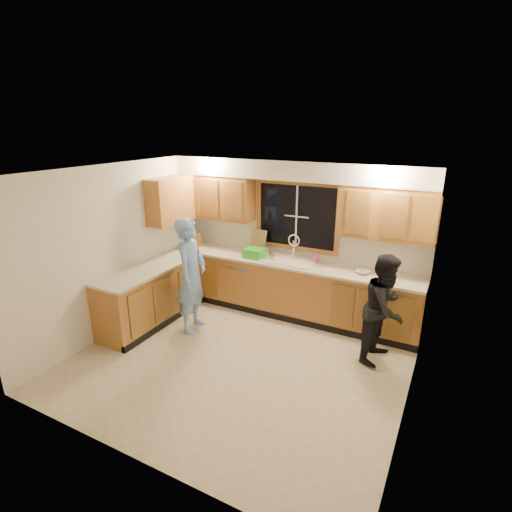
% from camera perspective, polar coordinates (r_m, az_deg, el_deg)
% --- Properties ---
extents(floor, '(4.20, 4.20, 0.00)m').
position_cam_1_polar(floor, '(5.55, -2.30, -14.67)').
color(floor, beige).
rests_on(floor, ground).
extents(ceiling, '(4.20, 4.20, 0.00)m').
position_cam_1_polar(ceiling, '(4.68, -2.70, 11.92)').
color(ceiling, white).
extents(wall_back, '(4.20, 0.00, 4.20)m').
position_cam_1_polar(wall_back, '(6.61, 5.77, 2.72)').
color(wall_back, silver).
rests_on(wall_back, ground).
extents(wall_left, '(0.00, 3.80, 3.80)m').
position_cam_1_polar(wall_left, '(6.25, -19.43, 0.81)').
color(wall_left, silver).
rests_on(wall_left, ground).
extents(wall_right, '(0.00, 3.80, 3.80)m').
position_cam_1_polar(wall_right, '(4.40, 22.14, -6.89)').
color(wall_right, silver).
rests_on(wall_right, ground).
extents(base_cabinets_back, '(4.20, 0.60, 0.88)m').
position_cam_1_polar(base_cabinets_back, '(6.61, 4.57, -4.68)').
color(base_cabinets_back, '#AA6C31').
rests_on(base_cabinets_back, ground).
extents(base_cabinets_left, '(0.60, 1.90, 0.88)m').
position_cam_1_polar(base_cabinets_left, '(6.55, -14.65, -5.48)').
color(base_cabinets_left, '#AA6C31').
rests_on(base_cabinets_left, ground).
extents(countertop_back, '(4.20, 0.63, 0.04)m').
position_cam_1_polar(countertop_back, '(6.43, 4.62, -0.95)').
color(countertop_back, beige).
rests_on(countertop_back, base_cabinets_back).
extents(countertop_left, '(0.63, 1.90, 0.04)m').
position_cam_1_polar(countertop_left, '(6.37, -14.88, -1.73)').
color(countertop_left, beige).
rests_on(countertop_left, base_cabinets_left).
extents(upper_cabinets_left, '(1.35, 0.33, 0.75)m').
position_cam_1_polar(upper_cabinets_left, '(6.98, -5.62, 8.42)').
color(upper_cabinets_left, '#AA6C31').
rests_on(upper_cabinets_left, wall_back).
extents(upper_cabinets_right, '(1.35, 0.33, 0.75)m').
position_cam_1_polar(upper_cabinets_right, '(5.95, 18.23, 5.83)').
color(upper_cabinets_right, '#AA6C31').
rests_on(upper_cabinets_right, wall_back).
extents(upper_cabinets_return, '(0.33, 0.90, 0.75)m').
position_cam_1_polar(upper_cabinets_return, '(6.79, -12.12, 7.82)').
color(upper_cabinets_return, '#AA6C31').
rests_on(upper_cabinets_return, wall_left).
extents(soffit, '(4.20, 0.35, 0.30)m').
position_cam_1_polar(soffit, '(6.24, 5.48, 12.11)').
color(soffit, silver).
rests_on(soffit, wall_back).
extents(window_frame, '(1.44, 0.03, 1.14)m').
position_cam_1_polar(window_frame, '(6.51, 5.84, 5.67)').
color(window_frame, black).
rests_on(window_frame, wall_back).
extents(sink, '(0.86, 0.52, 0.57)m').
position_cam_1_polar(sink, '(6.46, 4.68, -1.20)').
color(sink, white).
rests_on(sink, countertop_back).
extents(dishwasher, '(0.60, 0.56, 0.82)m').
position_cam_1_polar(dishwasher, '(6.96, -1.92, -3.67)').
color(dishwasher, white).
rests_on(dishwasher, floor).
extents(stove, '(0.58, 0.75, 0.90)m').
position_cam_1_polar(stove, '(6.18, -18.18, -7.22)').
color(stove, white).
rests_on(stove, floor).
extents(man, '(0.55, 0.72, 1.76)m').
position_cam_1_polar(man, '(6.01, -9.22, -2.77)').
color(man, '#709BD4').
rests_on(man, floor).
extents(woman, '(0.68, 0.81, 1.47)m').
position_cam_1_polar(woman, '(5.51, 17.91, -7.14)').
color(woman, black).
rests_on(woman, floor).
extents(knife_block, '(0.17, 0.17, 0.24)m').
position_cam_1_polar(knife_block, '(7.27, -8.36, 2.38)').
color(knife_block, olive).
rests_on(knife_block, countertop_back).
extents(cutting_board, '(0.32, 0.16, 0.40)m').
position_cam_1_polar(cutting_board, '(6.81, 0.34, 2.17)').
color(cutting_board, tan).
rests_on(cutting_board, countertop_back).
extents(dish_crate, '(0.34, 0.32, 0.15)m').
position_cam_1_polar(dish_crate, '(6.59, -0.13, 0.49)').
color(dish_crate, green).
rests_on(dish_crate, countertop_back).
extents(soap_bottle, '(0.09, 0.09, 0.18)m').
position_cam_1_polar(soap_bottle, '(6.40, 8.48, -0.19)').
color(soap_bottle, '#D95286').
rests_on(soap_bottle, countertop_back).
extents(bowl, '(0.25, 0.25, 0.05)m').
position_cam_1_polar(bowl, '(6.09, 15.04, -2.24)').
color(bowl, silver).
rests_on(bowl, countertop_back).
extents(can_left, '(0.07, 0.07, 0.11)m').
position_cam_1_polar(can_left, '(6.37, 2.45, -0.41)').
color(can_left, '#C2B495').
rests_on(can_left, countertop_back).
extents(can_right, '(0.07, 0.07, 0.12)m').
position_cam_1_polar(can_right, '(6.40, 2.19, -0.23)').
color(can_right, '#C2B495').
rests_on(can_right, countertop_back).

